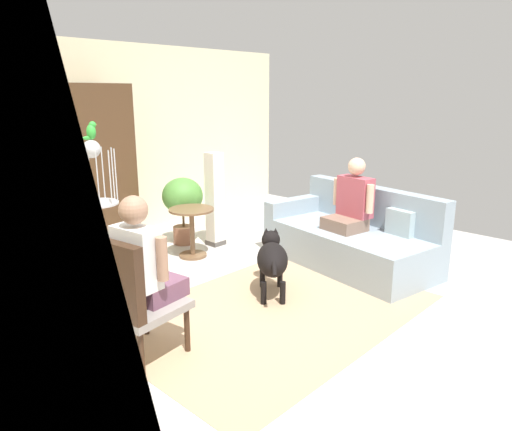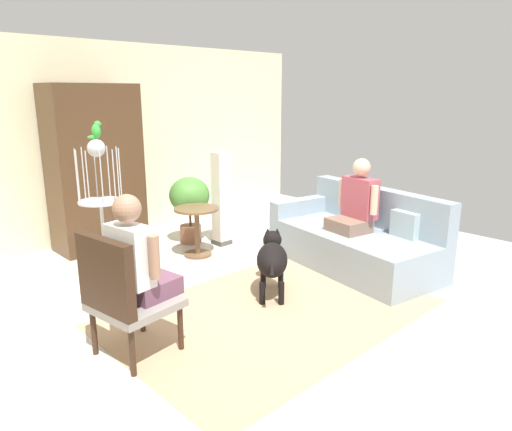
{
  "view_description": "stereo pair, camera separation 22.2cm",
  "coord_description": "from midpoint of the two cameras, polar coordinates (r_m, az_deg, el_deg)",
  "views": [
    {
      "loc": [
        -3.11,
        -2.9,
        1.94
      ],
      "look_at": [
        0.07,
        0.12,
        0.8
      ],
      "focal_mm": 33.38,
      "sensor_mm": 36.0,
      "label": 1
    },
    {
      "loc": [
        -2.95,
        -3.06,
        1.94
      ],
      "look_at": [
        0.07,
        0.12,
        0.8
      ],
      "focal_mm": 33.38,
      "sensor_mm": 36.0,
      "label": 2
    }
  ],
  "objects": [
    {
      "name": "back_wall",
      "position": [
        6.73,
        -16.73,
        8.45
      ],
      "size": [
        6.72,
        0.12,
        2.58
      ],
      "primitive_type": "cube",
      "color": "beige",
      "rests_on": "ground"
    },
    {
      "name": "couch",
      "position": [
        5.59,
        12.95,
        -2.88
      ],
      "size": [
        1.27,
        2.11,
        0.88
      ],
      "color": "#8EA0AD",
      "rests_on": "ground"
    },
    {
      "name": "person_on_couch",
      "position": [
        5.43,
        13.08,
        1.45
      ],
      "size": [
        0.5,
        0.56,
        0.8
      ],
      "color": "#7E6151"
    },
    {
      "name": "round_end_table",
      "position": [
        5.76,
        -5.98,
        -1.15
      ],
      "size": [
        0.54,
        0.54,
        0.6
      ],
      "color": "brown",
      "rests_on": "ground"
    },
    {
      "name": "armoire_cabinet",
      "position": [
        6.24,
        -17.75,
        5.42
      ],
      "size": [
        1.08,
        0.56,
        2.04
      ],
      "primitive_type": "cube",
      "color": "#4C331E",
      "rests_on": "ground"
    },
    {
      "name": "armchair",
      "position": [
        3.59,
        -14.23,
        -8.82
      ],
      "size": [
        0.63,
        0.64,
        0.97
      ],
      "color": "#382316",
      "rests_on": "ground"
    },
    {
      "name": "parrot",
      "position": [
        5.12,
        -17.42,
        9.7
      ],
      "size": [
        0.17,
        0.1,
        0.18
      ],
      "color": "green",
      "rests_on": "bird_cage_stand"
    },
    {
      "name": "bird_cage_stand",
      "position": [
        5.22,
        -16.97,
        1.68
      ],
      "size": [
        0.46,
        0.46,
        1.48
      ],
      "color": "silver",
      "rests_on": "ground"
    },
    {
      "name": "column_lamp",
      "position": [
        6.13,
        -3.18,
        1.9
      ],
      "size": [
        0.2,
        0.2,
        1.21
      ],
      "color": "#4C4742",
      "rests_on": "ground"
    },
    {
      "name": "person_on_armchair",
      "position": [
        3.6,
        -12.45,
        -5.07
      ],
      "size": [
        0.48,
        0.52,
        0.82
      ],
      "color": "#6C4358"
    },
    {
      "name": "area_rug",
      "position": [
        4.41,
        3.32,
        -11.49
      ],
      "size": [
        2.8,
        1.96,
        0.01
      ],
      "primitive_type": "cube",
      "color": "tan",
      "rests_on": "ground"
    },
    {
      "name": "potted_plant",
      "position": [
        6.25,
        -6.96,
        1.86
      ],
      "size": [
        0.52,
        0.52,
        0.88
      ],
      "color": "#996047",
      "rests_on": "ground"
    },
    {
      "name": "dog",
      "position": [
        4.65,
        3.32,
        -5.15
      ],
      "size": [
        0.69,
        0.68,
        0.59
      ],
      "color": "black",
      "rests_on": "ground"
    },
    {
      "name": "ground_plane",
      "position": [
        4.67,
        1.8,
        -9.95
      ],
      "size": [
        7.35,
        7.35,
        0.0
      ],
      "primitive_type": "plane",
      "color": "beige"
    }
  ]
}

